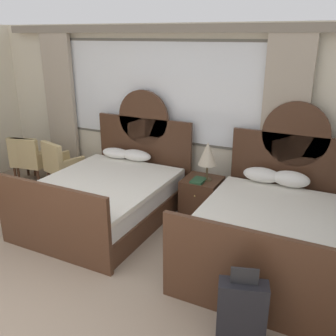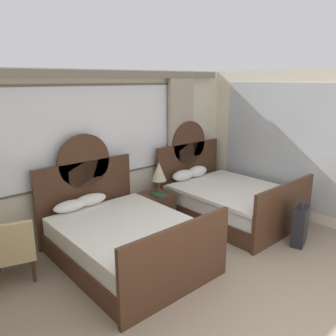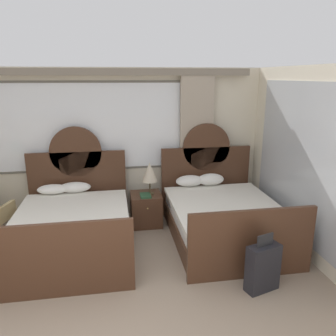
{
  "view_description": "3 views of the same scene",
  "coord_description": "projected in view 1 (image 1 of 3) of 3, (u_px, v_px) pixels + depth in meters",
  "views": [
    {
      "loc": [
        2.76,
        -1.32,
        2.55
      ],
      "look_at": [
        0.72,
        2.76,
        0.89
      ],
      "focal_mm": 39.69,
      "sensor_mm": 36.0,
      "label": 1
    },
    {
      "loc": [
        -2.59,
        -0.99,
        2.55
      ],
      "look_at": [
        0.85,
        2.91,
        1.15
      ],
      "focal_mm": 35.59,
      "sensor_mm": 36.0,
      "label": 2
    },
    {
      "loc": [
        0.45,
        -2.07,
        2.55
      ],
      "look_at": [
        1.27,
        2.82,
        1.18
      ],
      "focal_mm": 35.5,
      "sensor_mm": 36.0,
      "label": 3
    }
  ],
  "objects": [
    {
      "name": "armchair_by_window_right",
      "position": [
        28.0,
        157.0,
        6.64
      ],
      "size": [
        0.66,
        0.66,
        0.86
      ],
      "color": "tan",
      "rests_on": "ground_plane"
    },
    {
      "name": "armchair_by_window_left",
      "position": [
        61.0,
        163.0,
        6.32
      ],
      "size": [
        0.66,
        0.66,
        0.86
      ],
      "color": "tan",
      "rests_on": "ground_plane"
    },
    {
      "name": "bed_near_mirror",
      "position": [
        272.0,
        231.0,
        4.37
      ],
      "size": [
        1.69,
        2.26,
        1.73
      ],
      "color": "#472B1C",
      "rests_on": "ground_plane"
    },
    {
      "name": "nightstand_between_beds",
      "position": [
        202.0,
        197.0,
        5.48
      ],
      "size": [
        0.53,
        0.55,
        0.56
      ],
      "color": "#472B1C",
      "rests_on": "ground_plane"
    },
    {
      "name": "bed_near_window",
      "position": [
        108.0,
        195.0,
        5.36
      ],
      "size": [
        1.69,
        2.26,
        1.73
      ],
      "color": "#472B1C",
      "rests_on": "ground_plane"
    },
    {
      "name": "armchair_by_window_centre",
      "position": [
        32.0,
        158.0,
        6.6
      ],
      "size": [
        0.59,
        0.59,
        0.86
      ],
      "color": "tan",
      "rests_on": "ground_plane"
    },
    {
      "name": "table_lamp_on_nightstand",
      "position": [
        208.0,
        154.0,
        5.21
      ],
      "size": [
        0.27,
        0.27,
        0.57
      ],
      "color": "brown",
      "rests_on": "nightstand_between_beds"
    },
    {
      "name": "wall_back_window",
      "position": [
        160.0,
        108.0,
        5.93
      ],
      "size": [
        6.3,
        0.22,
        2.7
      ],
      "color": "beige",
      "rests_on": "ground_plane"
    },
    {
      "name": "suitcase_on_floor",
      "position": [
        242.0,
        312.0,
        3.18
      ],
      "size": [
        0.45,
        0.29,
        0.75
      ],
      "color": "black",
      "rests_on": "ground_plane"
    },
    {
      "name": "book_on_nightstand",
      "position": [
        199.0,
        180.0,
        5.3
      ],
      "size": [
        0.18,
        0.26,
        0.03
      ],
      "color": "#285133",
      "rests_on": "nightstand_between_beds"
    }
  ]
}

